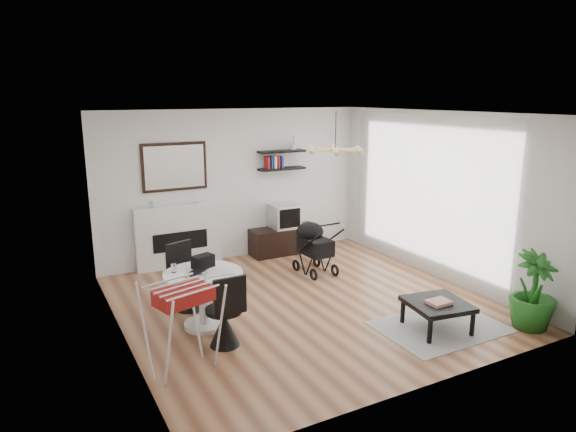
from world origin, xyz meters
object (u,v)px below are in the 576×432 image
potted_plant (533,291)px  fireplace (179,228)px  stroller (314,249)px  dining_table (204,291)px  drying_rack (183,326)px  crt_tv (285,216)px  tv_console (285,240)px  coffee_table (437,305)px

potted_plant → fireplace: bearing=126.0°
stroller → potted_plant: 3.44m
dining_table → drying_rack: size_ratio=1.01×
drying_rack → potted_plant: 4.38m
crt_tv → dining_table: crt_tv is taller
tv_console → potted_plant: potted_plant is taller
crt_tv → dining_table: bearing=-135.7°
crt_tv → coffee_table: crt_tv is taller
crt_tv → stroller: 1.23m
tv_console → dining_table: dining_table is taller
coffee_table → dining_table: bearing=150.2°
fireplace → tv_console: (1.98, -0.17, -0.44)m
fireplace → stroller: (1.91, -1.36, -0.28)m
dining_table → drying_rack: (-0.56, -0.96, 0.04)m
tv_console → coffee_table: bearing=-87.2°
dining_table → stroller: size_ratio=1.07×
tv_console → drying_rack: drying_rack is taller
crt_tv → stroller: (-0.07, -1.19, -0.31)m
drying_rack → stroller: bearing=20.5°
crt_tv → dining_table: 3.35m
crt_tv → potted_plant: bearing=-73.3°
fireplace → crt_tv: fireplace is taller
drying_rack → coffee_table: 3.20m
fireplace → coffee_table: 4.56m
crt_tv → potted_plant: size_ratio=0.50×
dining_table → tv_console: bearing=44.3°
dining_table → drying_rack: 1.11m
fireplace → crt_tv: (1.98, -0.17, 0.04)m
fireplace → potted_plant: fireplace is taller
coffee_table → potted_plant: potted_plant is taller
stroller → coffee_table: bearing=-87.3°
fireplace → drying_rack: fireplace is taller
crt_tv → drying_rack: 4.43m
stroller → coffee_table: 2.65m
potted_plant → drying_rack: bearing=166.1°
tv_console → potted_plant: (1.30, -4.35, 0.26)m
tv_console → dining_table: size_ratio=1.31×
crt_tv → fireplace: bearing=175.1°
drying_rack → crt_tv: bearing=32.5°
coffee_table → potted_plant: size_ratio=0.81×
tv_console → drying_rack: bearing=-131.9°
coffee_table → potted_plant: (1.11, -0.53, 0.17)m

